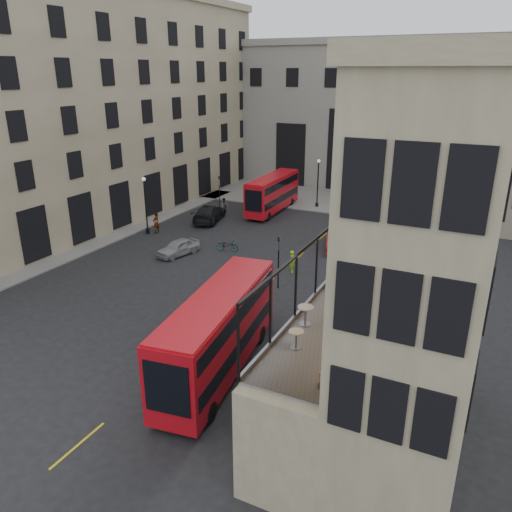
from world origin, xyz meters
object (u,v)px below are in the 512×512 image
at_px(street_lamp_b, 318,186).
at_px(pedestrian_c, 346,211).
at_px(cafe_chair_d, 380,292).
at_px(cafe_chair_b, 341,334).
at_px(traffic_light_near, 279,256).
at_px(bus_near, 218,329).
at_px(cafe_chair_c, 350,331).
at_px(pedestrian_b, 285,199).
at_px(cafe_chair_a, 327,376).
at_px(pedestrian_a, 224,205).
at_px(car_c, 209,213).
at_px(bus_far, 273,192).
at_px(bicycle, 227,245).
at_px(pedestrian_d, 389,224).
at_px(cafe_table_mid, 306,313).
at_px(car_a, 178,247).
at_px(cyclist, 292,261).
at_px(car_b, 337,239).
at_px(cafe_table_near, 296,337).
at_px(traffic_light_far, 219,189).
at_px(street_lamp_a, 146,209).
at_px(cafe_table_far, 339,280).
at_px(pedestrian_e, 156,223).

distance_m(street_lamp_b, pedestrian_c, 5.47).
bearing_deg(cafe_chair_d, cafe_chair_b, -95.53).
xyz_separation_m(traffic_light_near, bus_near, (1.50, -10.77, -0.03)).
bearing_deg(cafe_chair_c, pedestrian_b, 116.98).
bearing_deg(cafe_chair_b, cafe_chair_a, -81.41).
bearing_deg(pedestrian_a, cafe_chair_b, -72.10).
xyz_separation_m(street_lamp_b, cafe_chair_b, (13.22, -34.78, 2.44)).
xyz_separation_m(traffic_light_near, pedestrian_b, (-8.27, 20.52, -1.46)).
bearing_deg(car_c, bus_far, -138.93).
relative_size(bus_far, bicycle, 5.22).
bearing_deg(pedestrian_d, cafe_chair_a, 159.13).
xyz_separation_m(bicycle, cafe_chair_c, (15.46, -17.56, 4.38)).
xyz_separation_m(car_c, cafe_chair_c, (21.45, -24.48, 4.06)).
xyz_separation_m(cafe_table_mid, cafe_chair_c, (1.94, -0.16, -0.28)).
bearing_deg(bus_near, cafe_chair_a, -34.66).
bearing_deg(pedestrian_a, pedestrian_c, -4.19).
distance_m(car_a, cafe_chair_b, 24.21).
relative_size(cyclist, cafe_table_mid, 2.05).
bearing_deg(cafe_chair_a, pedestrian_b, 115.04).
height_order(bicycle, cafe_chair_c, cafe_chair_c).
distance_m(pedestrian_a, pedestrian_d, 17.38).
distance_m(car_b, pedestrian_a, 15.52).
height_order(car_c, pedestrian_c, pedestrian_c).
xyz_separation_m(bus_far, cafe_chair_d, (17.37, -26.43, 2.67)).
distance_m(street_lamp_b, cyclist, 19.39).
distance_m(traffic_light_near, cafe_table_mid, 14.17).
bearing_deg(cafe_table_near, cafe_table_mid, 100.42).
height_order(traffic_light_near, street_lamp_b, street_lamp_b).
bearing_deg(bicycle, cyclist, -113.62).
bearing_deg(street_lamp_b, traffic_light_far, -146.31).
bearing_deg(car_a, cafe_chair_c, -24.19).
relative_size(car_c, cafe_table_mid, 6.76).
height_order(car_a, pedestrian_a, pedestrian_a).
height_order(street_lamp_a, cafe_table_far, street_lamp_a).
distance_m(street_lamp_a, cafe_table_near, 30.62).
xyz_separation_m(pedestrian_b, cafe_table_mid, (14.83, -32.79, 4.17)).
distance_m(street_lamp_a, pedestrian_d, 22.68).
bearing_deg(bus_far, cafe_chair_d, -56.68).
bearing_deg(bus_near, bus_far, 109.41).
distance_m(pedestrian_c, cafe_chair_c, 32.96).
distance_m(bus_near, pedestrian_e, 24.18).
bearing_deg(car_a, bus_far, 99.43).
height_order(street_lamp_b, pedestrian_c, street_lamp_b).
distance_m(bus_near, cafe_chair_b, 7.42).
distance_m(street_lamp_a, car_c, 6.96).
distance_m(bus_near, pedestrian_d, 27.21).
xyz_separation_m(traffic_light_far, cafe_chair_d, (22.66, -24.21, 2.42)).
bearing_deg(car_a, pedestrian_d, 58.51).
distance_m(pedestrian_c, cafe_chair_a, 36.15).
xyz_separation_m(traffic_light_far, bus_near, (15.50, -26.77, -0.03)).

